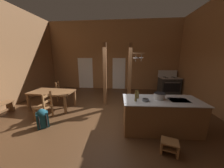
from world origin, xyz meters
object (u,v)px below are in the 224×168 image
Objects in this scene: step_stool at (169,146)px; bottle_tall_on_counter at (138,95)px; ladderback_chair_by_post at (44,106)px; kitchen_island at (160,115)px; stove_range at (169,85)px; bottle_short_on_counter at (136,97)px; backpack at (42,118)px; dining_table at (52,93)px; stockpot_on_counter at (159,96)px; ladderback_chair_near_window at (61,91)px; mixing_bowl_on_counter at (145,100)px.

step_stool is 1.43m from bottle_tall_on_counter.
step_stool is 0.45× the size of ladderback_chair_by_post.
kitchen_island is 1.67× the size of stove_range.
bottle_short_on_counter is (-2.39, -4.06, 0.57)m from stove_range.
stove_range is at bearing 67.05° from kitchen_island.
ladderback_chair_by_post is at bearing 117.80° from backpack.
backpack is (0.50, -1.36, -0.34)m from dining_table.
backpack is at bearing -175.23° from stockpot_on_counter.
ladderback_chair_near_window reaches higher than dining_table.
stockpot_on_counter is (3.96, -1.07, 0.37)m from dining_table.
step_stool is at bearing -26.82° from dining_table.
mixing_bowl_on_counter reaches higher than kitchen_island.
stove_range reaches higher than dining_table.
bottle_short_on_counter reaches higher than dining_table.
mixing_bowl_on_counter is (3.04, 0.09, 0.65)m from backpack.
ladderback_chair_by_post is 5.21× the size of mixing_bowl_on_counter.
dining_table reaches higher than step_stool.
step_stool is 0.24× the size of dining_table.
backpack is 2.37× the size of bottle_tall_on_counter.
step_stool is at bearing -92.49° from kitchen_island.
stove_range is at bearing 17.43° from ladderback_chair_near_window.
kitchen_island is at bearing 3.94° from backpack.
bottle_tall_on_counter reaches higher than kitchen_island.
stove_range is at bearing 33.66° from ladderback_chair_by_post.
stove_range reaches higher than ladderback_chair_near_window.
mixing_bowl_on_counter is at bearing -154.30° from stockpot_on_counter.
mixing_bowl_on_counter is 0.29m from bottle_tall_on_counter.
dining_table is at bearing -153.98° from stove_range.
dining_table is at bearing 160.28° from mixing_bowl_on_counter.
dining_table is 3.78m from mixing_bowl_on_counter.
mixing_bowl_on_counter is at bearing 5.47° from bottle_short_on_counter.
bottle_tall_on_counter reaches higher than ladderback_chair_near_window.
bottle_short_on_counter reaches higher than stockpot_on_counter.
ladderback_chair_near_window is at bearing 150.45° from bottle_tall_on_counter.
stove_range reaches higher than bottle_tall_on_counter.
ladderback_chair_by_post reaches higher than dining_table.
step_stool is (-0.04, -0.90, -0.29)m from kitchen_island.
bottle_tall_on_counter is (3.12, -0.20, 0.58)m from ladderback_chair_by_post.
kitchen_island is at bearing 87.51° from step_stool.
bottle_tall_on_counter is (3.36, -1.05, 0.38)m from dining_table.
dining_table is 1.85× the size of ladderback_chair_by_post.
backpack is 2.88m from bottle_short_on_counter.
bottle_short_on_counter is (-0.75, -0.18, 0.59)m from kitchen_island.
stove_range is at bearing 38.58° from backpack.
bottle_tall_on_counter is (-0.19, 0.22, 0.07)m from mixing_bowl_on_counter.
stove_range is at bearing 62.26° from mixing_bowl_on_counter.
ladderback_chair_near_window and ladderback_chair_by_post have the same top height.
mixing_bowl_on_counter is (3.54, -1.27, 0.32)m from dining_table.
stove_range reaches higher than mixing_bowl_on_counter.
step_stool is 0.45× the size of ladderback_chair_near_window.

